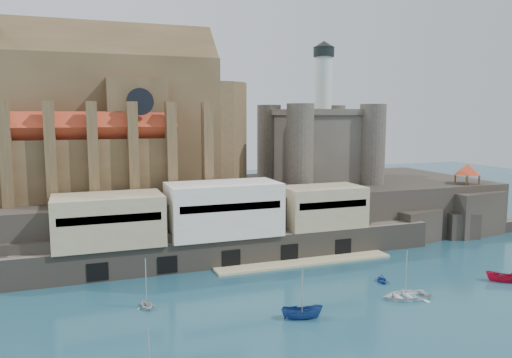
{
  "coord_description": "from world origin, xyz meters",
  "views": [
    {
      "loc": [
        -32.44,
        -53.05,
        23.97
      ],
      "look_at": [
        -1.26,
        32.0,
        12.2
      ],
      "focal_mm": 35.0,
      "sensor_mm": 36.0,
      "label": 1
    }
  ],
  "objects": [
    {
      "name": "boat_2",
      "position": [
        -7.93,
        -2.01,
        0.0
      ],
      "size": [
        2.38,
        2.35,
        4.93
      ],
      "primitive_type": "imported",
      "rotation": [
        0.0,
        0.0,
        1.26
      ],
      "color": "navy",
      "rests_on": "ground"
    },
    {
      "name": "rock_outcrop",
      "position": [
        42.0,
        25.84,
        4.02
      ],
      "size": [
        14.5,
        10.5,
        8.7
      ],
      "color": "black",
      "rests_on": "ground"
    },
    {
      "name": "boat_6",
      "position": [
        7.68,
        -0.7,
        0.0
      ],
      "size": [
        1.71,
        4.76,
        6.54
      ],
      "primitive_type": "imported",
      "rotation": [
        0.0,
        0.0,
        4.64
      ],
      "color": "white",
      "rests_on": "ground"
    },
    {
      "name": "boat_4",
      "position": [
        -24.75,
        7.54,
        0.0
      ],
      "size": [
        2.95,
        2.14,
        3.1
      ],
      "primitive_type": "imported",
      "rotation": [
        0.0,
        0.0,
        3.35
      ],
      "color": "silver",
      "rests_on": "ground"
    },
    {
      "name": "pavilion",
      "position": [
        42.0,
        26.0,
        12.73
      ],
      "size": [
        6.4,
        6.4,
        5.4
      ],
      "color": "brown",
      "rests_on": "rock_outcrop"
    },
    {
      "name": "ground",
      "position": [
        0.0,
        0.0,
        0.0
      ],
      "size": [
        300.0,
        300.0,
        0.0
      ],
      "primitive_type": "plane",
      "color": "#184151",
      "rests_on": "ground"
    },
    {
      "name": "boat_7",
      "position": [
        8.39,
        5.67,
        0.0
      ],
      "size": [
        2.67,
        1.92,
        2.82
      ],
      "primitive_type": "imported",
      "rotation": [
        0.0,
        0.0,
        6.09
      ],
      "color": "#22479F",
      "rests_on": "ground"
    },
    {
      "name": "church",
      "position": [
        -24.13,
        41.85,
        22.13
      ],
      "size": [
        47.0,
        25.93,
        30.51
      ],
      "color": "brown",
      "rests_on": "promontory"
    },
    {
      "name": "quay",
      "position": [
        -10.19,
        23.07,
        6.07
      ],
      "size": [
        70.0,
        12.0,
        13.05
      ],
      "color": "#625A4F",
      "rests_on": "ground"
    },
    {
      "name": "promontory",
      "position": [
        -0.19,
        39.37,
        4.92
      ],
      "size": [
        100.0,
        36.0,
        10.0
      ],
      "color": "black",
      "rests_on": "ground"
    },
    {
      "name": "boat_5",
      "position": [
        24.84,
        -0.17,
        0.0
      ],
      "size": [
        2.44,
        2.43,
        4.55
      ],
      "primitive_type": "imported",
      "rotation": [
        0.0,
        0.0,
        4.04
      ],
      "color": "#AF0B2A",
      "rests_on": "ground"
    },
    {
      "name": "castle_keep",
      "position": [
        16.08,
        41.08,
        18.31
      ],
      "size": [
        21.2,
        21.2,
        29.3
      ],
      "color": "#433D35",
      "rests_on": "promontory"
    }
  ]
}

